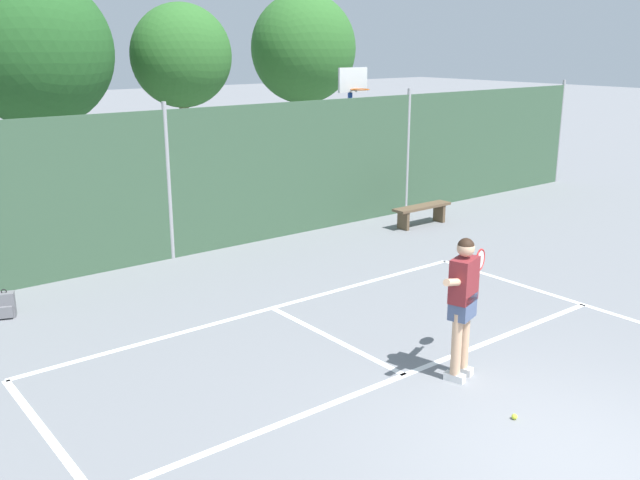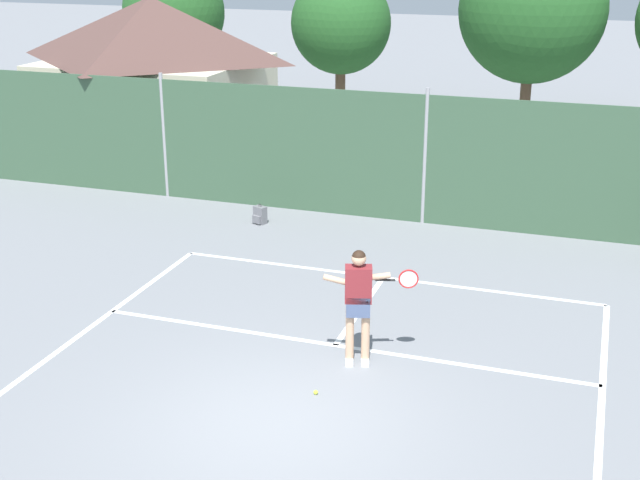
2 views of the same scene
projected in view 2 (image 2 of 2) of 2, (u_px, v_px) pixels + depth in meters
name	position (u px, v px, depth m)	size (l,w,h in m)	color
ground_plane	(280.00, 424.00, 11.55)	(120.00, 120.00, 0.00)	slate
court_markings	(296.00, 401.00, 12.13)	(8.30, 11.10, 0.01)	white
chainlink_fence	(425.00, 160.00, 19.08)	(26.09, 0.09, 3.07)	#38563D
clubhouse_building	(155.00, 76.00, 24.42)	(6.08, 5.16, 4.57)	beige
treeline_backdrop	(539.00, 16.00, 27.63)	(27.42, 4.27, 6.25)	brown
tennis_player	(359.00, 297.00, 12.82)	(1.36, 0.58, 1.85)	silver
tennis_ball	(316.00, 392.00, 12.29)	(0.07, 0.07, 0.07)	#CCE033
backpack_grey	(260.00, 215.00, 19.44)	(0.33, 0.32, 0.46)	slate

